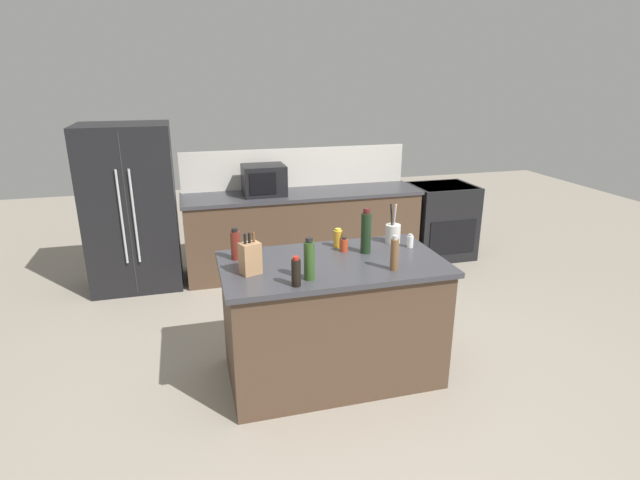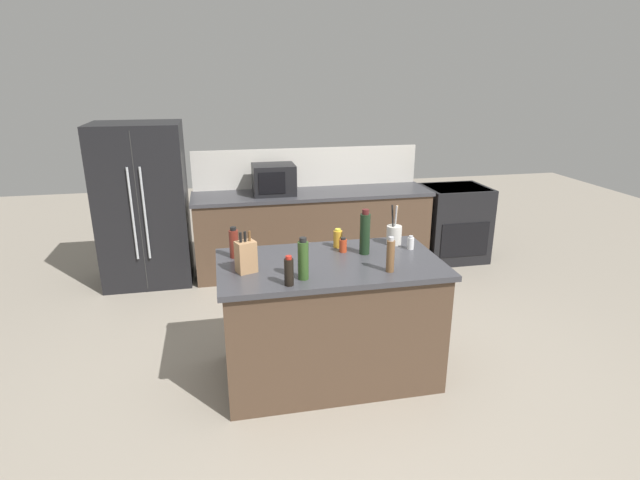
{
  "view_description": "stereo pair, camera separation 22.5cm",
  "coord_description": "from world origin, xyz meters",
  "px_view_note": "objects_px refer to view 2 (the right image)",
  "views": [
    {
      "loc": [
        -0.98,
        -3.24,
        2.24
      ],
      "look_at": [
        0.0,
        0.35,
        0.99
      ],
      "focal_mm": 28.0,
      "sensor_mm": 36.0,
      "label": 1
    },
    {
      "loc": [
        -0.76,
        -3.29,
        2.24
      ],
      "look_at": [
        0.0,
        0.35,
        0.99
      ],
      "focal_mm": 28.0,
      "sensor_mm": 36.0,
      "label": 2
    }
  ],
  "objects_px": {
    "utensil_crock": "(394,234)",
    "soy_sauce_bottle": "(289,271)",
    "salt_shaker": "(411,243)",
    "honey_jar": "(338,239)",
    "vinegar_bottle": "(234,243)",
    "range_oven": "(453,223)",
    "pepper_grinder": "(390,255)",
    "microwave": "(274,179)",
    "spice_jar_paprika": "(343,245)",
    "knife_block": "(246,256)",
    "wine_bottle": "(365,233)",
    "refrigerator": "(143,205)",
    "olive_oil_bottle": "(303,260)"
  },
  "relations": [
    {
      "from": "olive_oil_bottle",
      "to": "honey_jar",
      "type": "xyz_separation_m",
      "value": [
        0.37,
        0.57,
        -0.07
      ]
    },
    {
      "from": "refrigerator",
      "to": "wine_bottle",
      "type": "distance_m",
      "value": 2.84
    },
    {
      "from": "wine_bottle",
      "to": "salt_shaker",
      "type": "relative_size",
      "value": 3.2
    },
    {
      "from": "knife_block",
      "to": "wine_bottle",
      "type": "bearing_deg",
      "value": -8.34
    },
    {
      "from": "pepper_grinder",
      "to": "microwave",
      "type": "bearing_deg",
      "value": 101.59
    },
    {
      "from": "utensil_crock",
      "to": "vinegar_bottle",
      "type": "height_order",
      "value": "utensil_crock"
    },
    {
      "from": "pepper_grinder",
      "to": "salt_shaker",
      "type": "xyz_separation_m",
      "value": [
        0.31,
        0.41,
        -0.07
      ]
    },
    {
      "from": "knife_block",
      "to": "utensil_crock",
      "type": "distance_m",
      "value": 1.24
    },
    {
      "from": "utensil_crock",
      "to": "spice_jar_paprika",
      "type": "height_order",
      "value": "utensil_crock"
    },
    {
      "from": "microwave",
      "to": "honey_jar",
      "type": "bearing_deg",
      "value": -81.78
    },
    {
      "from": "vinegar_bottle",
      "to": "honey_jar",
      "type": "height_order",
      "value": "vinegar_bottle"
    },
    {
      "from": "knife_block",
      "to": "pepper_grinder",
      "type": "height_order",
      "value": "knife_block"
    },
    {
      "from": "knife_block",
      "to": "vinegar_bottle",
      "type": "distance_m",
      "value": 0.31
    },
    {
      "from": "vinegar_bottle",
      "to": "olive_oil_bottle",
      "type": "bearing_deg",
      "value": -49.54
    },
    {
      "from": "pepper_grinder",
      "to": "soy_sauce_bottle",
      "type": "relative_size",
      "value": 1.25
    },
    {
      "from": "range_oven",
      "to": "pepper_grinder",
      "type": "xyz_separation_m",
      "value": [
        -1.72,
        -2.47,
        0.59
      ]
    },
    {
      "from": "refrigerator",
      "to": "salt_shaker",
      "type": "distance_m",
      "value": 3.08
    },
    {
      "from": "refrigerator",
      "to": "microwave",
      "type": "distance_m",
      "value": 1.44
    },
    {
      "from": "olive_oil_bottle",
      "to": "refrigerator",
      "type": "bearing_deg",
      "value": 117.71
    },
    {
      "from": "pepper_grinder",
      "to": "refrigerator",
      "type": "bearing_deg",
      "value": 127.49
    },
    {
      "from": "refrigerator",
      "to": "spice_jar_paprika",
      "type": "bearing_deg",
      "value": -50.38
    },
    {
      "from": "knife_block",
      "to": "spice_jar_paprika",
      "type": "xyz_separation_m",
      "value": [
        0.75,
        0.25,
        -0.06
      ]
    },
    {
      "from": "range_oven",
      "to": "utensil_crock",
      "type": "distance_m",
      "value": 2.5
    },
    {
      "from": "pepper_grinder",
      "to": "vinegar_bottle",
      "type": "relative_size",
      "value": 1.06
    },
    {
      "from": "range_oven",
      "to": "spice_jar_paprika",
      "type": "distance_m",
      "value": 2.85
    },
    {
      "from": "range_oven",
      "to": "utensil_crock",
      "type": "relative_size",
      "value": 2.87
    },
    {
      "from": "utensil_crock",
      "to": "pepper_grinder",
      "type": "relative_size",
      "value": 1.28
    },
    {
      "from": "microwave",
      "to": "honey_jar",
      "type": "distance_m",
      "value": 1.92
    },
    {
      "from": "utensil_crock",
      "to": "honey_jar",
      "type": "relative_size",
      "value": 2.14
    },
    {
      "from": "range_oven",
      "to": "spice_jar_paprika",
      "type": "bearing_deg",
      "value": -133.91
    },
    {
      "from": "microwave",
      "to": "soy_sauce_bottle",
      "type": "xyz_separation_m",
      "value": [
        -0.21,
        -2.56,
        -0.07
      ]
    },
    {
      "from": "range_oven",
      "to": "wine_bottle",
      "type": "relative_size",
      "value": 2.66
    },
    {
      "from": "microwave",
      "to": "knife_block",
      "type": "relative_size",
      "value": 1.61
    },
    {
      "from": "refrigerator",
      "to": "salt_shaker",
      "type": "bearing_deg",
      "value": -43.3
    },
    {
      "from": "utensil_crock",
      "to": "soy_sauce_bottle",
      "type": "height_order",
      "value": "utensil_crock"
    },
    {
      "from": "range_oven",
      "to": "soy_sauce_bottle",
      "type": "bearing_deg",
      "value": -133.65
    },
    {
      "from": "microwave",
      "to": "pepper_grinder",
      "type": "distance_m",
      "value": 2.52
    },
    {
      "from": "utensil_crock",
      "to": "soy_sauce_bottle",
      "type": "bearing_deg",
      "value": -145.83
    },
    {
      "from": "utensil_crock",
      "to": "vinegar_bottle",
      "type": "xyz_separation_m",
      "value": [
        -1.26,
        -0.05,
        0.03
      ]
    },
    {
      "from": "pepper_grinder",
      "to": "salt_shaker",
      "type": "bearing_deg",
      "value": 52.5
    },
    {
      "from": "range_oven",
      "to": "salt_shaker",
      "type": "relative_size",
      "value": 8.51
    },
    {
      "from": "range_oven",
      "to": "microwave",
      "type": "distance_m",
      "value": 2.32
    },
    {
      "from": "salt_shaker",
      "to": "knife_block",
      "type": "bearing_deg",
      "value": -170.65
    },
    {
      "from": "knife_block",
      "to": "utensil_crock",
      "type": "height_order",
      "value": "utensil_crock"
    },
    {
      "from": "utensil_crock",
      "to": "salt_shaker",
      "type": "relative_size",
      "value": 2.96
    },
    {
      "from": "refrigerator",
      "to": "wine_bottle",
      "type": "xyz_separation_m",
      "value": [
        1.86,
        -2.14,
        0.23
      ]
    },
    {
      "from": "honey_jar",
      "to": "spice_jar_paprika",
      "type": "xyz_separation_m",
      "value": [
        0.01,
        -0.12,
        -0.02
      ]
    },
    {
      "from": "microwave",
      "to": "utensil_crock",
      "type": "relative_size",
      "value": 1.46
    },
    {
      "from": "salt_shaker",
      "to": "honey_jar",
      "type": "relative_size",
      "value": 0.72
    },
    {
      "from": "range_oven",
      "to": "honey_jar",
      "type": "distance_m",
      "value": 2.78
    }
  ]
}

